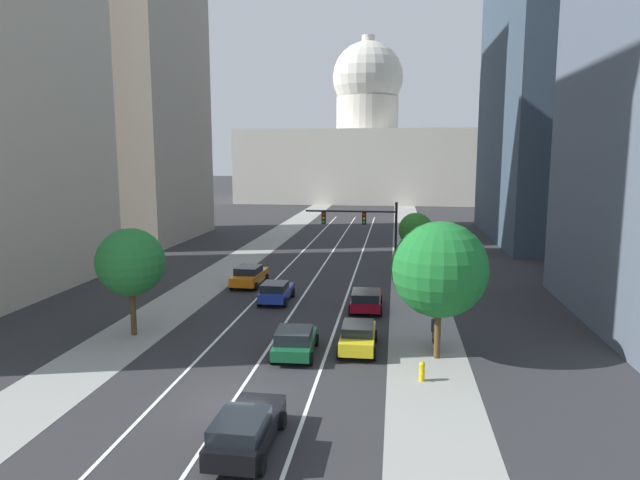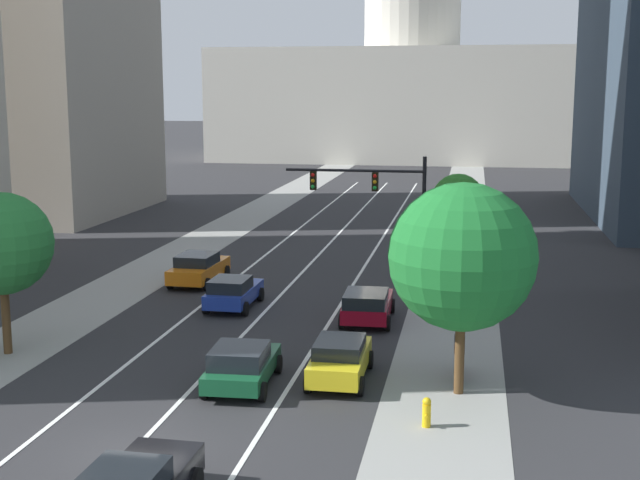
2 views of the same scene
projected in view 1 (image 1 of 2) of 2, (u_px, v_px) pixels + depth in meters
The scene contains 21 objects.
ground_plane at pixel (336, 247), 62.25m from camera, with size 400.00×400.00×0.00m, color #2B2B2D.
sidewalk_left at pixel (252, 252), 58.45m from camera, with size 3.97×130.00×0.01m, color gray.
sidewalk_right at pixel (412, 256), 56.26m from camera, with size 3.97×130.00×0.01m, color gray.
lane_stripe_left at pixel (281, 274), 47.97m from camera, with size 0.16×90.00×0.01m, color white.
lane_stripe_center at pixel (317, 275), 47.55m from camera, with size 0.16×90.00×0.01m, color white.
lane_stripe_right at pixel (354, 276), 47.14m from camera, with size 0.16×90.00×0.01m, color white.
office_tower_far_left at pixel (118, 22), 64.78m from camera, with size 15.99×18.89×50.45m.
office_tower_far_right at pixel (594, 83), 64.43m from camera, with size 22.40×29.09×36.45m.
capitol_building at pixel (367, 151), 122.15m from camera, with size 53.64×23.90×35.04m.
car_orange at pixel (249, 275), 43.65m from camera, with size 2.22×4.66×1.56m.
car_crimson at pixel (366, 299), 36.58m from camera, with size 2.22×4.32×1.48m.
car_black at pixel (246, 429), 19.22m from camera, with size 2.06×4.58×1.53m.
car_yellow at pixel (358, 336), 29.19m from camera, with size 1.97×4.17×1.46m.
car_blue at pixel (276, 291), 38.70m from camera, with size 2.01×4.04×1.47m.
car_green at pixel (295, 341), 28.43m from camera, with size 2.25×4.23×1.47m.
traffic_signal_mast at pixel (367, 227), 43.95m from camera, with size 7.20×0.39×6.47m.
fire_hydrant at pixel (422, 371), 25.25m from camera, with size 0.26×0.35×0.91m.
cyclist at pixel (435, 332), 29.65m from camera, with size 0.37×1.70×1.72m.
street_tree_mid_right at pixel (440, 269), 27.52m from camera, with size 4.76×4.76×6.92m.
street_tree_far_right at pixel (416, 230), 46.89m from camera, with size 2.86×2.86×5.31m.
street_tree_mid_left at pixel (131, 262), 31.16m from camera, with size 3.79×3.79×6.10m.
Camera 1 is at (6.51, -21.11, 10.12)m, focal length 31.51 mm.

